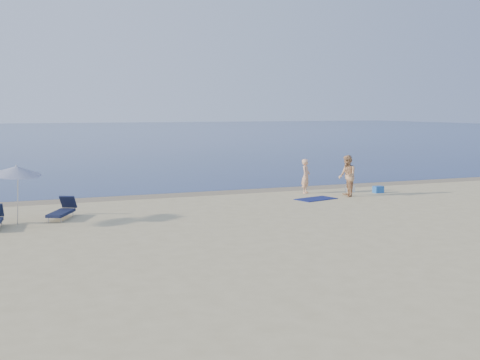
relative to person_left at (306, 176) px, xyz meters
The scene contains 9 objects.
sea 82.47m from the person_left, 92.71° to the left, with size 240.00×160.00×0.01m, color #0C1D49.
wet_sand_strip 4.37m from the person_left, 155.51° to the left, with size 240.00×1.60×0.00m, color #847254.
person_left is the anchor object (origin of this frame).
person_right 2.10m from the person_left, 52.46° to the right, with size 0.94×0.73×1.93m, color tan.
beach_towel 2.13m from the person_left, 104.49° to the right, with size 1.81×1.01×0.03m, color #0F164C.
white_bag 2.38m from the person_left, 10.70° to the right, with size 0.36×0.31×0.31m, color silver.
blue_cooler 3.62m from the person_left, 19.24° to the right, with size 0.46×0.33×0.33m, color #215CB3.
umbrella_near 13.59m from the person_left, 166.11° to the right, with size 2.21×2.23×2.20m.
lounger_right 11.91m from the person_left, 167.10° to the right, with size 1.28×1.84×0.78m.
Camera 1 is at (-9.72, -7.95, 4.03)m, focal length 45.00 mm.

